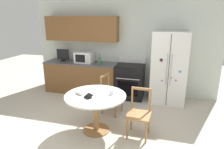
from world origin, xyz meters
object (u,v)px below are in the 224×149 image
wallet (88,96)px  microwave (84,57)px  candle_glass (112,93)px  countertop_tv (63,55)px  dining_chair_far (111,95)px  dining_chair_right (139,114)px  refrigerator (169,68)px  counter_bottle (100,61)px  oven_range (130,81)px

wallet → microwave: bearing=114.6°
wallet → candle_glass: bearing=37.1°
countertop_tv → wallet: size_ratio=2.13×
dining_chair_far → candle_glass: (0.21, -0.72, 0.36)m
microwave → dining_chair_right: bearing=-44.8°
countertop_tv → refrigerator: bearing=-1.7°
dining_chair_far → refrigerator: bearing=142.1°
counter_bottle → dining_chair_far: 1.27m
oven_range → countertop_tv: bearing=178.2°
refrigerator → dining_chair_far: 1.67m
dining_chair_far → wallet: size_ratio=5.27×
dining_chair_right → counter_bottle: bearing=-49.4°
refrigerator → wallet: (-1.39, -2.01, -0.13)m
counter_bottle → refrigerator: bearing=1.6°
oven_range → dining_chair_right: bearing=-74.4°
wallet → countertop_tv: bearing=128.0°
dining_chair_right → dining_chair_far: 1.07m
refrigerator → oven_range: 1.09m
countertop_tv → candle_glass: bearing=-42.3°
microwave → countertop_tv: 0.70m
wallet → dining_chair_right: bearing=14.1°
refrigerator → candle_glass: bearing=-120.6°
countertop_tv → counter_bottle: bearing=-6.7°
refrigerator → countertop_tv: size_ratio=4.99×
oven_range → microwave: (-1.34, 0.02, 0.58)m
refrigerator → microwave: size_ratio=3.69×
dining_chair_far → candle_glass: bearing=29.3°
oven_range → counter_bottle: size_ratio=3.80×
oven_range → candle_glass: (-0.03, -1.76, 0.32)m
dining_chair_right → candle_glass: bearing=-2.4°
dining_chair_right → countertop_tv: bearing=-33.6°
microwave → oven_range: bearing=-0.9°
dining_chair_far → wallet: 1.06m
countertop_tv → candle_glass: 2.72m
microwave → wallet: 2.28m
oven_range → dining_chair_right: (0.51, -1.81, -0.03)m
microwave → candle_glass: size_ratio=5.94×
dining_chair_right → dining_chair_far: same height
dining_chair_far → wallet: bearing=4.1°
refrigerator → microwave: refrigerator is taller
microwave → counter_bottle: (0.50, -0.10, -0.04)m
countertop_tv → dining_chair_far: size_ratio=0.40×
dining_chair_far → microwave: bearing=-121.6°
refrigerator → oven_range: refrigerator is taller
wallet → counter_bottle: bearing=102.8°
refrigerator → dining_chair_far: (-1.24, -1.02, -0.48)m
candle_glass → wallet: (-0.36, -0.28, -0.01)m
dining_chair_right → wallet: size_ratio=5.27×
countertop_tv → dining_chair_right: (2.54, -1.87, -0.65)m
counter_bottle → wallet: 2.02m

